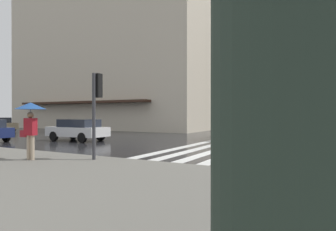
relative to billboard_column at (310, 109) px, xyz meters
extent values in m
plane|color=black|center=(9.74, 4.59, -1.79)|extent=(220.00, 220.00, 0.00)
cube|color=#66635B|center=(1.24, 4.59, -1.71)|extent=(11.00, 80.00, 0.15)
cube|color=silver|center=(13.74, 0.81, -1.78)|extent=(13.00, 0.50, 0.01)
cube|color=silver|center=(13.74, 1.81, -1.78)|extent=(13.00, 0.50, 0.01)
cube|color=silver|center=(13.74, 2.81, -1.78)|extent=(13.00, 0.50, 0.01)
cube|color=silver|center=(13.74, 3.81, -1.78)|extent=(13.00, 0.50, 0.01)
cube|color=silver|center=(13.74, 4.81, -1.78)|extent=(13.00, 0.50, 0.01)
cube|color=silver|center=(13.74, 5.81, -1.78)|extent=(13.00, 0.50, 0.01)
cube|color=silver|center=(13.74, 6.81, -1.78)|extent=(13.00, 0.50, 0.01)
cube|color=beige|center=(31.16, 23.89, 8.63)|extent=(17.84, 25.13, 20.83)
cube|color=#382319|center=(21.64, 23.89, 1.21)|extent=(1.20, 17.59, 0.24)
cylinder|color=#28382D|center=(0.00, 0.00, -0.28)|extent=(1.19, 1.19, 2.71)
cube|color=#19517F|center=(0.60, 0.00, -0.14)|extent=(0.02, 0.89, 1.74)
cylinder|color=#333338|center=(5.95, 7.25, -0.12)|extent=(0.12, 0.12, 3.04)
cube|color=black|center=(6.13, 7.25, 0.98)|extent=(0.22, 0.30, 0.85)
sphere|color=red|center=(6.25, 7.25, 1.26)|extent=(0.17, 0.17, 0.17)
sphere|color=orange|center=(6.25, 7.25, 0.98)|extent=(0.17, 0.17, 0.17)
sphere|color=green|center=(6.25, 7.25, 0.70)|extent=(0.17, 0.17, 0.17)
cube|color=silver|center=(12.24, 14.51, -1.18)|extent=(1.75, 4.10, 0.60)
cube|color=#232833|center=(12.24, 14.36, -0.63)|extent=(1.54, 2.46, 0.50)
cylinder|color=black|center=(11.42, 15.76, -1.48)|extent=(0.20, 0.62, 0.62)
cylinder|color=black|center=(13.07, 15.76, -1.48)|extent=(0.20, 0.62, 0.62)
cylinder|color=black|center=(11.42, 13.26, -1.48)|extent=(0.20, 0.62, 0.62)
cylinder|color=black|center=(13.07, 13.26, -1.48)|extent=(0.20, 0.62, 0.62)
cylinder|color=black|center=(16.07, 26.94, -1.48)|extent=(0.20, 0.62, 0.62)
cylinder|color=black|center=(9.57, 17.91, -1.48)|extent=(0.20, 0.62, 0.62)
cube|color=maroon|center=(4.82, 9.14, -0.48)|extent=(0.29, 0.43, 0.60)
sphere|color=#936B4C|center=(4.82, 9.14, -0.07)|extent=(0.22, 0.22, 0.22)
cylinder|color=tan|center=(4.84, 9.05, -1.21)|extent=(0.13, 0.13, 0.86)
cylinder|color=tan|center=(4.81, 9.23, -1.21)|extent=(0.13, 0.13, 0.86)
cube|color=maroon|center=(4.79, 9.42, -0.73)|extent=(0.19, 0.30, 0.24)
cone|color=#1E478C|center=(4.82, 9.14, 0.25)|extent=(1.06, 1.06, 0.24)
cylinder|color=#4C4C51|center=(4.82, 9.14, -0.27)|extent=(0.02, 0.02, 0.81)
camera|label=1|loc=(-2.01, -0.13, -0.03)|focal=32.08mm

